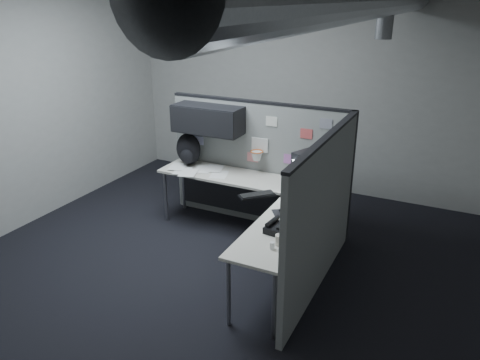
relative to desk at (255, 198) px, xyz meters
The scene contains 12 objects.
room 1.69m from the desk, 59.55° to the right, with size 5.62×5.62×3.22m.
partition_back 0.77m from the desk, 126.93° to the left, with size 2.44×0.42×1.63m.
partition_right 1.09m from the desk, 26.97° to the right, with size 0.07×2.23×1.63m.
desk is the anchor object (origin of this frame).
monitor 0.77m from the desk, 18.58° to the left, with size 0.54×0.54×0.47m.
keyboard 0.27m from the desk, 61.02° to the right, with size 0.39×0.40×0.04m.
mouse 0.72m from the desk, 41.53° to the right, with size 0.27×0.26×0.05m.
phone 1.10m from the desk, 54.14° to the right, with size 0.24×0.26×0.11m.
bottles 1.41m from the desk, 56.77° to the right, with size 0.14×0.19×0.09m.
cup 1.35m from the desk, 56.36° to the right, with size 0.07×0.07×0.10m, color beige.
papers 0.94m from the desk, 167.06° to the left, with size 0.89×0.63×0.02m.
backpack 1.25m from the desk, 161.60° to the left, with size 0.36×0.33×0.42m.
Camera 1 is at (2.21, -3.91, 2.83)m, focal length 35.00 mm.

